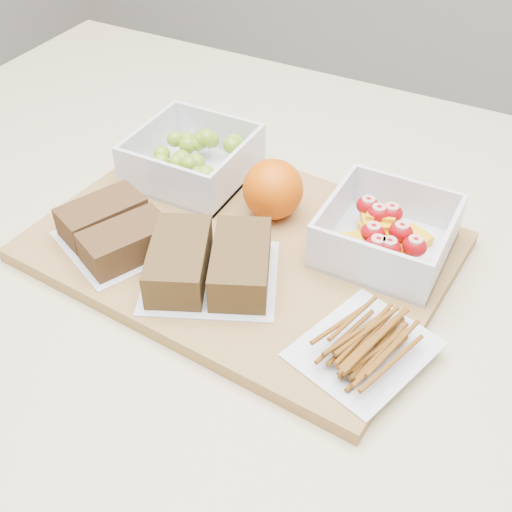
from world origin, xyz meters
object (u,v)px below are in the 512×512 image
Objects in this scene: grape_container at (195,158)px; orange at (273,189)px; fruit_container at (385,235)px; cutting_board at (242,247)px; pretzel_bag at (365,340)px; sandwich_bag_center at (210,263)px; sandwich_bag_left at (114,230)px.

grape_container is 0.12m from orange.
cutting_board is at bearing -158.00° from fruit_container.
grape_container is (-0.11, 0.08, 0.03)m from cutting_board.
fruit_container is at bearing 26.61° from cutting_board.
cutting_board is 3.25× the size of grape_container.
orange is 0.47× the size of pretzel_bag.
cutting_board is 6.27× the size of orange.
pretzel_bag is at bearing -40.84° from orange.
pretzel_bag is at bearing -5.83° from sandwich_bag_center.
grape_container is 1.03× the size of fruit_container.
pretzel_bag is at bearing -21.18° from cutting_board.
pretzel_bag reaches higher than cutting_board.
pretzel_bag is (0.03, -0.14, -0.01)m from fruit_container.
fruit_container is 0.18m from sandwich_bag_center.
sandwich_bag_left reaches higher than cutting_board.
orange reaches higher than sandwich_bag_left.
fruit_container is (0.25, -0.03, -0.00)m from grape_container.
fruit_container is 1.88× the size of orange.
orange is (-0.13, 0.00, 0.01)m from fruit_container.
sandwich_bag_left is (-0.26, -0.12, -0.00)m from fruit_container.
cutting_board is at bearing 90.00° from sandwich_bag_center.
orange reaches higher than cutting_board.
orange reaches higher than fruit_container.
fruit_container is 0.28m from sandwich_bag_left.
fruit_container reaches higher than pretzel_bag.
grape_container is at bearing 173.53° from fruit_container.
orange is 0.21m from pretzel_bag.
orange is (0.12, -0.03, 0.01)m from grape_container.
orange is at bearing 87.28° from cutting_board.
sandwich_bag_center is (-0.14, -0.12, -0.00)m from fruit_container.
pretzel_bag is at bearing -77.49° from fruit_container.
orange reaches higher than pretzel_bag.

